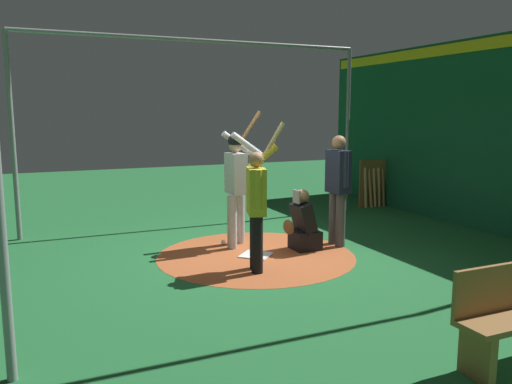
% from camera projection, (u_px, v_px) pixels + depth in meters
% --- Properties ---
extents(ground_plane, '(25.10, 25.10, 0.00)m').
position_uv_depth(ground_plane, '(256.00, 256.00, 7.56)').
color(ground_plane, '#216633').
extents(dirt_circle, '(2.91, 2.91, 0.01)m').
position_uv_depth(dirt_circle, '(256.00, 255.00, 7.56)').
color(dirt_circle, '#AD562D').
rests_on(dirt_circle, ground).
extents(home_plate, '(0.59, 0.59, 0.01)m').
position_uv_depth(home_plate, '(256.00, 255.00, 7.56)').
color(home_plate, white).
rests_on(home_plate, dirt_circle).
extents(batter, '(0.68, 0.49, 2.11)m').
position_uv_depth(batter, '(237.00, 178.00, 7.96)').
color(batter, '#BCBCC0').
rests_on(batter, ground).
extents(catcher, '(0.58, 0.40, 0.94)m').
position_uv_depth(catcher, '(303.00, 226.00, 7.85)').
color(catcher, black).
rests_on(catcher, ground).
extents(umpire, '(0.22, 0.49, 1.74)m').
position_uv_depth(umpire, '(338.00, 184.00, 8.01)').
color(umpire, '#4C4C51').
rests_on(umpire, ground).
extents(visitor, '(0.63, 0.51, 1.97)m').
position_uv_depth(visitor, '(257.00, 203.00, 6.71)').
color(visitor, black).
rests_on(visitor, ground).
extents(back_wall, '(0.22, 9.10, 3.39)m').
position_uv_depth(back_wall, '(484.00, 134.00, 9.06)').
color(back_wall, '#145133').
rests_on(back_wall, ground).
extents(cage_frame, '(6.47, 5.01, 3.41)m').
position_uv_depth(cage_frame, '(256.00, 90.00, 7.19)').
color(cage_frame, gray).
rests_on(cage_frame, ground).
extents(bat_rack, '(1.06, 0.20, 1.05)m').
position_uv_depth(bat_rack, '(380.00, 184.00, 11.47)').
color(bat_rack, olive).
rests_on(bat_rack, ground).
extents(baseball_0, '(0.07, 0.07, 0.07)m').
position_uv_depth(baseball_0, '(223.00, 242.00, 8.16)').
color(baseball_0, white).
rests_on(baseball_0, dirt_circle).
extents(baseball_1, '(0.07, 0.07, 0.07)m').
position_uv_depth(baseball_1, '(292.00, 237.00, 8.51)').
color(baseball_1, white).
rests_on(baseball_1, dirt_circle).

